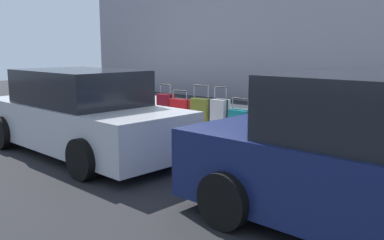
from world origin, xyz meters
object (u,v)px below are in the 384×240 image
(suitcase_maroon_2, at_px, (311,133))
(suitcase_black_3, at_px, (287,127))
(suitcase_olive_0, at_px, (374,140))
(suitcase_olive_7, at_px, (201,115))
(suitcase_teal_5, at_px, (240,124))
(suitcase_silver_6, at_px, (220,117))
(suitcase_red_1, at_px, (342,132))
(suitcase_red_8, at_px, (180,113))
(suitcase_maroon_9, at_px, (166,109))
(fire_hydrant, at_px, (143,106))
(parked_car_silver_1, at_px, (80,115))
(bollard_post, at_px, (121,106))
(suitcase_navy_4, at_px, (261,129))

(suitcase_maroon_2, relative_size, suitcase_black_3, 0.94)
(suitcase_olive_0, distance_m, suitcase_olive_7, 3.71)
(suitcase_teal_5, height_order, suitcase_silver_6, suitcase_silver_6)
(suitcase_olive_0, relative_size, suitcase_red_1, 0.69)
(suitcase_red_8, height_order, suitcase_maroon_9, suitcase_maroon_9)
(fire_hydrant, xyz_separation_m, parked_car_silver_1, (-1.18, 2.58, 0.22))
(suitcase_maroon_2, distance_m, suitcase_black_3, 0.53)
(suitcase_black_3, height_order, bollard_post, suitcase_black_3)
(suitcase_maroon_9, distance_m, fire_hydrant, 0.76)
(suitcase_olive_7, height_order, fire_hydrant, suitcase_olive_7)
(suitcase_teal_5, bearing_deg, suitcase_maroon_9, -1.50)
(bollard_post, bearing_deg, suitcase_silver_6, -176.85)
(suitcase_olive_0, xyz_separation_m, suitcase_olive_7, (3.71, 0.03, 0.04))
(fire_hydrant, bearing_deg, suitcase_maroon_2, 179.72)
(suitcase_olive_0, bearing_deg, suitcase_silver_6, 0.77)
(suitcase_olive_0, bearing_deg, suitcase_maroon_9, 0.14)
(suitcase_olive_0, xyz_separation_m, suitcase_navy_4, (2.09, 0.11, -0.07))
(suitcase_maroon_2, bearing_deg, parked_car_silver_1, 37.32)
(suitcase_black_3, bearing_deg, bollard_post, 2.38)
(suitcase_navy_4, xyz_separation_m, suitcase_silver_6, (1.07, -0.07, 0.12))
(suitcase_olive_7, bearing_deg, suitcase_red_8, 5.51)
(suitcase_red_1, relative_size, fire_hydrant, 1.43)
(suitcase_maroon_9, bearing_deg, bollard_post, 7.95)
(suitcase_red_1, bearing_deg, suitcase_maroon_9, -0.09)
(suitcase_navy_4, bearing_deg, suitcase_maroon_2, -178.63)
(suitcase_olive_7, bearing_deg, bollard_post, 3.99)
(suitcase_maroon_2, height_order, suitcase_teal_5, suitcase_maroon_2)
(suitcase_olive_7, bearing_deg, suitcase_teal_5, 178.09)
(suitcase_red_8, height_order, fire_hydrant, suitcase_red_8)
(suitcase_silver_6, bearing_deg, suitcase_red_8, 2.46)
(parked_car_silver_1, bearing_deg, suitcase_maroon_2, -142.68)
(suitcase_black_3, height_order, parked_car_silver_1, parked_car_silver_1)
(suitcase_silver_6, bearing_deg, suitcase_maroon_9, -1.03)
(suitcase_red_1, relative_size, suitcase_teal_5, 1.24)
(suitcase_maroon_2, xyz_separation_m, suitcase_red_8, (3.22, 0.00, 0.02))
(suitcase_maroon_9, relative_size, fire_hydrant, 1.37)
(suitcase_black_3, xyz_separation_m, suitcase_teal_5, (1.04, 0.05, -0.05))
(suitcase_silver_6, bearing_deg, suitcase_black_3, -179.16)
(suitcase_red_8, bearing_deg, suitcase_maroon_9, -8.21)
(suitcase_maroon_2, bearing_deg, suitcase_maroon_9, -1.13)
(bollard_post, bearing_deg, suitcase_black_3, -177.62)
(suitcase_red_1, relative_size, suitcase_silver_6, 1.00)
(suitcase_olive_0, xyz_separation_m, suitcase_red_8, (4.30, 0.09, 0.01))
(suitcase_olive_0, xyz_separation_m, suitcase_black_3, (1.59, 0.02, 0.01))
(suitcase_teal_5, distance_m, parked_car_silver_1, 3.16)
(suitcase_olive_0, height_order, bollard_post, suitcase_olive_0)
(fire_hydrant, bearing_deg, suitcase_teal_5, 179.89)
(suitcase_olive_0, xyz_separation_m, suitcase_teal_5, (2.63, 0.07, -0.04))
(suitcase_black_3, bearing_deg, suitcase_navy_4, 10.42)
(suitcase_navy_4, relative_size, suitcase_olive_7, 0.54)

